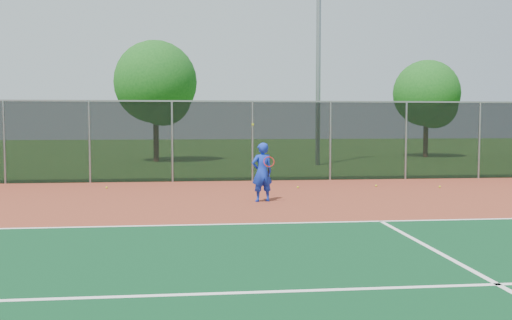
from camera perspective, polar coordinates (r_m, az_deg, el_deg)
The scene contains 12 objects.
ground at distance 9.90m, azimuth 6.83°, elevation -9.53°, with size 120.00×120.00×0.00m, color #285718.
court_apron at distance 11.81m, azimuth 4.63°, elevation -7.25°, with size 30.00×20.00×0.02m, color brown.
court_lines at distance 8.88m, azimuth 22.63°, elevation -11.19°, with size 22.10×13.05×0.00m.
fence_back at distance 21.50m, azimuth -0.36°, elevation 2.01°, with size 30.00×0.06×3.03m.
tennis_player at distance 16.03m, azimuth 0.61°, elevation -1.22°, with size 0.68×0.68×2.21m.
practice_ball_1 at distance 20.35m, azimuth 17.90°, elevation -2.56°, with size 0.07×0.07×0.07m, color #B6C617.
practice_ball_3 at distance 20.11m, azimuth 11.92°, elevation -2.53°, with size 0.07×0.07×0.07m, color #B6C617.
practice_ball_4 at distance 19.27m, azimuth 4.20°, elevation -2.73°, with size 0.07×0.07×0.07m, color #B6C617.
practice_ball_5 at distance 19.78m, azimuth -14.72°, elevation -2.68°, with size 0.07×0.07×0.07m, color #B6C617.
floodlight_n at distance 29.95m, azimuth 6.28°, elevation 13.55°, with size 0.90×0.40×13.02m.
tree_back_left at distance 32.18m, azimuth -9.86°, elevation 7.33°, with size 4.57×4.57×6.71m.
tree_back_mid at distance 37.19m, azimuth 16.87°, elevation 6.11°, with size 4.12×4.12×6.05m.
Camera 1 is at (-2.18, -9.37, 2.31)m, focal length 40.00 mm.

